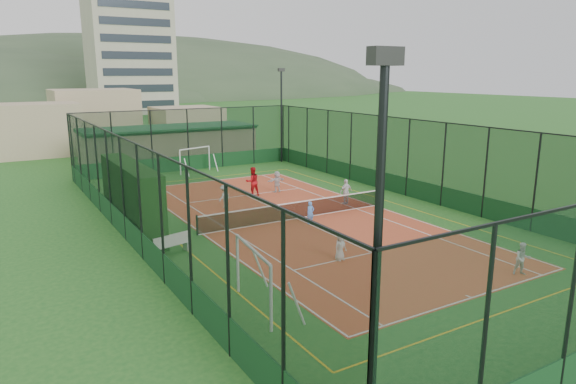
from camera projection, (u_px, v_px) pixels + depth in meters
name	position (u px, v px, depth m)	size (l,w,h in m)	color
ground	(297.00, 219.00, 28.25)	(300.00, 300.00, 0.00)	#205E22
court_slab	(297.00, 219.00, 28.25)	(11.17, 23.97, 0.01)	#A93E25
tennis_net	(297.00, 209.00, 28.13)	(11.67, 0.12, 1.06)	black
perimeter_fence	(297.00, 174.00, 27.68)	(18.12, 34.12, 5.00)	black
floodlight_sw	(376.00, 286.00, 9.13)	(0.60, 0.26, 8.25)	black
floodlight_ne	(281.00, 116.00, 45.49)	(0.60, 0.26, 8.25)	black
clubhouse	(169.00, 144.00, 46.32)	(15.20, 7.20, 3.15)	tan
apartment_tower	(128.00, 35.00, 99.50)	(15.00, 12.00, 30.00)	beige
distant_hills	(35.00, 100.00, 153.89)	(200.00, 60.00, 24.00)	#384C33
hedge_left	(132.00, 198.00, 25.72)	(1.18, 7.88, 3.45)	black
white_bench	(170.00, 244.00, 22.55)	(1.79, 0.49, 1.01)	white
futsal_goal_near	(253.00, 280.00, 17.14)	(0.98, 3.36, 2.17)	white
futsal_goal_far	(195.00, 160.00, 41.24)	(3.04, 0.88, 1.96)	white
child_near_left	(340.00, 247.00, 21.85)	(0.58, 0.38, 1.19)	silver
child_near_mid	(310.00, 213.00, 27.15)	(0.44, 0.29, 1.21)	#5597F2
child_near_right	(523.00, 259.00, 20.25)	(0.64, 0.50, 1.33)	silver
child_far_left	(224.00, 196.00, 30.39)	(0.89, 0.51, 1.38)	silver
child_far_right	(346.00, 192.00, 31.19)	(0.91, 0.38, 1.55)	white
child_far_back	(277.00, 182.00, 34.41)	(1.32, 0.42, 1.42)	silver
coach	(252.00, 181.00, 33.32)	(0.92, 0.72, 1.89)	#B51319
tennis_balls	(272.00, 214.00, 29.05)	(4.38, 0.80, 0.07)	#CCE033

